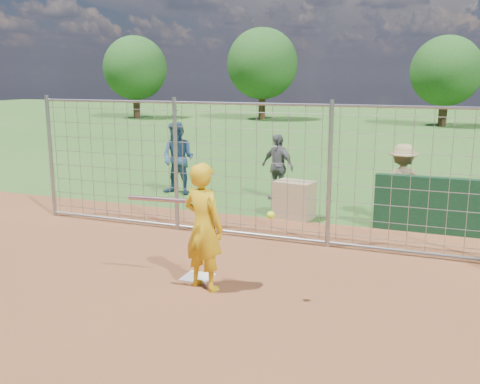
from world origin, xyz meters
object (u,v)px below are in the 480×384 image
at_px(batter, 204,227).
at_px(equipment_bin, 294,200).
at_px(bystander_c, 402,183).
at_px(bystander_a, 178,158).
at_px(bystander_b, 277,167).

distance_m(batter, equipment_bin, 4.28).
bearing_deg(batter, equipment_bin, -74.36).
bearing_deg(bystander_c, batter, 49.32).
relative_size(batter, bystander_a, 0.98).
bearing_deg(bystander_c, equipment_bin, -1.44).
bearing_deg(equipment_bin, batter, -81.70).
distance_m(bystander_a, bystander_c, 5.61).
distance_m(bystander_a, equipment_bin, 3.67).
xyz_separation_m(batter, bystander_a, (-3.27, 5.47, 0.02)).
bearing_deg(bystander_a, batter, -56.05).
bearing_deg(equipment_bin, bystander_a, 170.57).
height_order(batter, bystander_b, batter).
xyz_separation_m(bystander_c, equipment_bin, (-2.15, -0.52, -0.42)).
bearing_deg(bystander_b, batter, -59.90).
distance_m(bystander_b, equipment_bin, 1.89).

